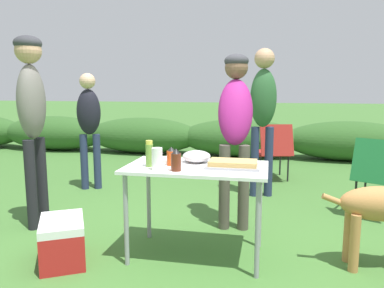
{
  "coord_description": "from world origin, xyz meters",
  "views": [
    {
      "loc": [
        0.55,
        -2.82,
        1.35
      ],
      "look_at": [
        -0.07,
        0.14,
        0.89
      ],
      "focal_mm": 35.0,
      "sensor_mm": 36.0,
      "label": 1
    }
  ],
  "objects": [
    {
      "name": "plate_stack",
      "position": [
        -0.27,
        0.14,
        0.75
      ],
      "size": [
        0.21,
        0.21,
        0.03
      ],
      "primitive_type": "cylinder",
      "color": "white",
      "rests_on": "folding_table"
    },
    {
      "name": "hot_sauce_bottle",
      "position": [
        -0.2,
        -0.02,
        0.81
      ],
      "size": [
        0.07,
        0.07,
        0.15
      ],
      "color": "#CC4214",
      "rests_on": "folding_table"
    },
    {
      "name": "folding_table",
      "position": [
        0.0,
        0.0,
        0.66
      ],
      "size": [
        1.1,
        0.64,
        0.74
      ],
      "color": "white",
      "rests_on": "ground"
    },
    {
      "name": "mixing_bowl",
      "position": [
        -0.03,
        0.14,
        0.79
      ],
      "size": [
        0.23,
        0.23,
        0.1
      ],
      "primitive_type": "ellipsoid",
      "color": "silver",
      "rests_on": "folding_table"
    },
    {
      "name": "camp_chair_green_behind_table",
      "position": [
        0.61,
        2.66,
        0.47
      ],
      "size": [
        0.6,
        0.69,
        0.83
      ],
      "rotation": [
        0.0,
        0.0,
        0.26
      ],
      "color": "maroon",
      "rests_on": "ground"
    },
    {
      "name": "paper_cup_stack",
      "position": [
        -0.26,
        -0.2,
        0.82
      ],
      "size": [
        0.08,
        0.08,
        0.17
      ],
      "primitive_type": "cylinder",
      "color": "white",
      "rests_on": "folding_table"
    },
    {
      "name": "relish_jar",
      "position": [
        -0.35,
        -0.1,
        0.84
      ],
      "size": [
        0.06,
        0.06,
        0.2
      ],
      "color": "olive",
      "rests_on": "folding_table"
    },
    {
      "name": "bbq_sauce_bottle",
      "position": [
        -0.11,
        -0.2,
        0.82
      ],
      "size": [
        0.07,
        0.07,
        0.17
      ],
      "color": "#562314",
      "rests_on": "folding_table"
    },
    {
      "name": "ground_plane",
      "position": [
        0.0,
        0.0,
        0.0
      ],
      "size": [
        60.0,
        60.0,
        0.0
      ],
      "primitive_type": "plane",
      "color": "#3D6B2D"
    },
    {
      "name": "shrub_hedge",
      "position": [
        0.0,
        4.46,
        0.36
      ],
      "size": [
        14.4,
        0.9,
        0.73
      ],
      "color": "#2D5623",
      "rests_on": "ground"
    },
    {
      "name": "standing_person_in_red_jacket",
      "position": [
        0.47,
        1.81,
        1.13
      ],
      "size": [
        0.36,
        0.29,
        1.81
      ],
      "rotation": [
        0.0,
        0.0,
        0.2
      ],
      "color": "#232D4C",
      "rests_on": "ground"
    },
    {
      "name": "standing_person_in_olive_jacket",
      "position": [
        -1.77,
        1.69,
        0.93
      ],
      "size": [
        0.36,
        0.31,
        1.53
      ],
      "rotation": [
        0.0,
        0.0,
        0.36
      ],
      "color": "#232D4C",
      "rests_on": "ground"
    },
    {
      "name": "standing_person_with_beanie",
      "position": [
        0.23,
        0.76,
        1.07
      ],
      "size": [
        0.36,
        0.49,
        1.67
      ],
      "rotation": [
        0.0,
        0.0,
        0.08
      ],
      "color": "#4C473D",
      "rests_on": "ground"
    },
    {
      "name": "cooler_box",
      "position": [
        -1.0,
        -0.32,
        0.17
      ],
      "size": [
        0.52,
        0.58,
        0.34
      ],
      "rotation": [
        0.0,
        0.0,
        2.09
      ],
      "color": "#B21E1E",
      "rests_on": "ground"
    },
    {
      "name": "food_tray",
      "position": [
        0.29,
        -0.01,
        0.77
      ],
      "size": [
        0.41,
        0.25,
        0.06
      ],
      "color": "#9E9EA3",
      "rests_on": "folding_table"
    },
    {
      "name": "standing_person_in_navy_coat",
      "position": [
        -1.64,
        0.32,
        1.19
      ],
      "size": [
        0.25,
        0.32,
        1.82
      ],
      "rotation": [
        0.0,
        0.0,
        1.56
      ],
      "color": "black",
      "rests_on": "ground"
    },
    {
      "name": "camp_chair_near_hedge",
      "position": [
        1.69,
        1.3,
        0.47
      ],
      "size": [
        0.67,
        0.73,
        0.83
      ],
      "rotation": [
        0.0,
        0.0,
        -0.46
      ],
      "color": "#19602D",
      "rests_on": "ground"
    }
  ]
}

